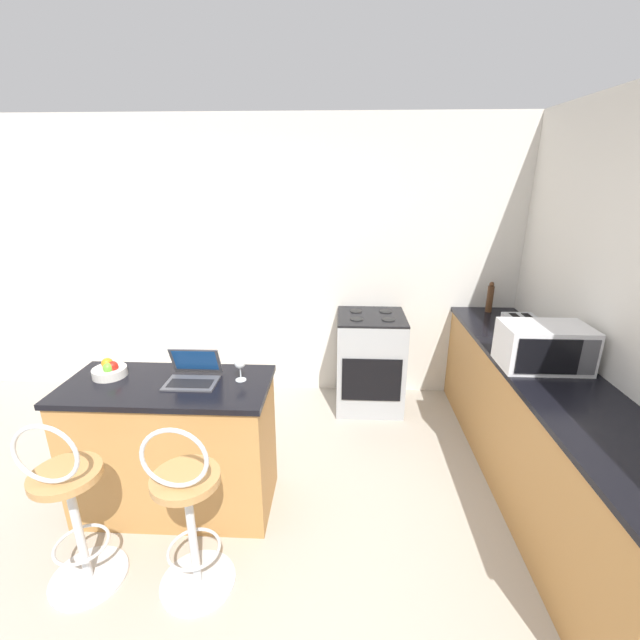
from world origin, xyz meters
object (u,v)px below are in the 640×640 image
laptop (193,373)px  stove_range (370,361)px  fruit_bowl (110,370)px  pepper_mill (490,298)px  bar_stool_near (71,509)px  bar_stool_far (188,513)px  microwave (544,347)px  toaster (521,327)px  wine_glass_tall (240,365)px

laptop → stove_range: laptop is taller
stove_range → fruit_bowl: size_ratio=4.42×
fruit_bowl → pepper_mill: pepper_mill is taller
bar_stool_near → stove_range: bar_stool_near is taller
bar_stool_far → microwave: 2.34m
bar_stool_near → laptop: bearing=54.6°
bar_stool_near → laptop: 0.92m
toaster → fruit_bowl: 2.94m
laptop → stove_range: (1.17, 1.32, -0.50)m
microwave → pepper_mill: bearing=88.1°
stove_range → wine_glass_tall: wine_glass_tall is taller
microwave → bar_stool_far: bearing=-155.3°
microwave → toaster: bearing=82.4°
bar_stool_near → wine_glass_tall: 1.12m
stove_range → fruit_bowl: 2.20m
bar_stool_near → bar_stool_far: same height
toaster → pepper_mill: (-0.03, 0.66, 0.05)m
wine_glass_tall → fruit_bowl: bearing=179.0°
bar_stool_far → laptop: laptop is taller
wine_glass_tall → laptop: bearing=-176.9°
bar_stool_near → toaster: 3.16m
laptop → microwave: microwave is taller
toaster → stove_range: toaster is taller
bar_stool_far → pepper_mill: 3.05m
microwave → toaster: microwave is taller
toaster → wine_glass_tall: toaster is taller
microwave → fruit_bowl: 2.77m
fruit_bowl → wine_glass_tall: (0.83, -0.01, 0.07)m
laptop → stove_range: bearing=48.3°
bar_stool_far → microwave: size_ratio=1.92×
bar_stool_far → fruit_bowl: size_ratio=5.05×
pepper_mill → wine_glass_tall: 2.46m
bar_stool_near → toaster: toaster is taller
stove_range → laptop: bearing=-131.7°
pepper_mill → wine_glass_tall: size_ratio=1.91×
laptop → fruit_bowl: (-0.54, 0.03, -0.01)m
microwave → wine_glass_tall: microwave is taller
bar_stool_far → pepper_mill: pepper_mill is taller
toaster → fruit_bowl: size_ratio=1.29×
toaster → bar_stool_far: bearing=-145.2°
stove_range → fruit_bowl: fruit_bowl is taller
laptop → microwave: (2.22, 0.30, 0.09)m
bar_stool_near → stove_range: 2.56m
stove_range → bar_stool_far: bearing=-117.6°
laptop → fruit_bowl: size_ratio=1.50×
bar_stool_far → stove_range: bearing=62.4°
stove_range → microwave: bearing=-44.3°
pepper_mill → wine_glass_tall: pepper_mill is taller
stove_range → pepper_mill: (1.08, 0.17, 0.58)m
bar_stool_far → wine_glass_tall: wine_glass_tall is taller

